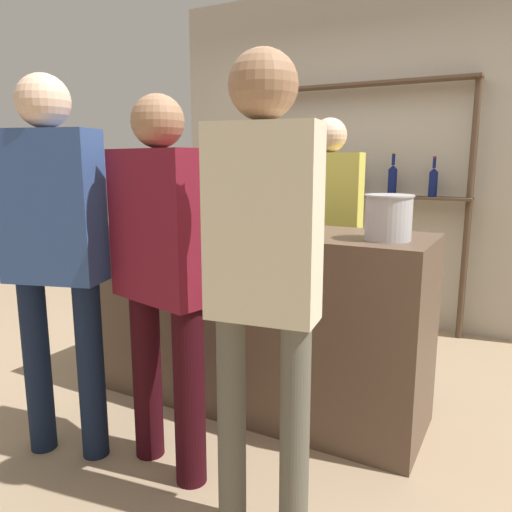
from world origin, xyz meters
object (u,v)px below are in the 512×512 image
at_px(counter_bottle_2, 243,207).
at_px(ice_bucket, 388,217).
at_px(counter_bottle_4, 177,206).
at_px(wine_glass, 198,203).
at_px(customer_left, 54,240).
at_px(counter_bottle_0, 271,205).
at_px(server_behind_counter, 327,224).
at_px(customer_right, 263,260).
at_px(counter_bottle_3, 294,207).
at_px(customer_center, 163,263).
at_px(counter_bottle_1, 220,200).

relative_size(counter_bottle_2, ice_bucket, 1.43).
distance_m(counter_bottle_4, wine_glass, 0.17).
height_order(wine_glass, customer_left, customer_left).
distance_m(counter_bottle_0, server_behind_counter, 0.64).
bearing_deg(customer_right, counter_bottle_2, 25.97).
xyz_separation_m(counter_bottle_3, customer_center, (-0.36, -0.55, -0.21)).
relative_size(customer_left, customer_right, 1.01).
bearing_deg(server_behind_counter, counter_bottle_4, -36.99).
height_order(counter_bottle_3, customer_center, customer_center).
xyz_separation_m(counter_bottle_0, counter_bottle_4, (-0.43, -0.28, -0.00)).
distance_m(counter_bottle_1, wine_glass, 0.13).
height_order(counter_bottle_3, customer_right, customer_right).
bearing_deg(wine_glass, customer_right, -44.88).
height_order(counter_bottle_1, server_behind_counter, server_behind_counter).
xyz_separation_m(counter_bottle_4, customer_right, (0.90, -0.71, -0.09)).
bearing_deg(customer_center, counter_bottle_2, 14.69).
distance_m(counter_bottle_2, server_behind_counter, 0.79).
xyz_separation_m(wine_glass, customer_center, (0.32, -0.72, -0.18)).
height_order(counter_bottle_3, server_behind_counter, server_behind_counter).
distance_m(counter_bottle_2, counter_bottle_3, 0.39).
relative_size(counter_bottle_1, customer_right, 0.21).
bearing_deg(server_behind_counter, customer_center, -13.17).
relative_size(counter_bottle_4, customer_right, 0.18).
relative_size(counter_bottle_0, customer_center, 0.20).
relative_size(counter_bottle_0, counter_bottle_4, 1.04).
xyz_separation_m(ice_bucket, customer_center, (-0.78, -0.67, -0.17)).
bearing_deg(counter_bottle_0, ice_bucket, -13.04).
bearing_deg(customer_left, counter_bottle_0, -48.76).
bearing_deg(wine_glass, customer_left, -102.29).
xyz_separation_m(counter_bottle_1, counter_bottle_2, (0.24, -0.15, -0.02)).
distance_m(counter_bottle_4, customer_center, 0.68).
height_order(counter_bottle_2, ice_bucket, counter_bottle_2).
relative_size(counter_bottle_2, customer_right, 0.19).
distance_m(counter_bottle_2, customer_right, 1.02).
bearing_deg(counter_bottle_0, counter_bottle_1, 179.85).
height_order(counter_bottle_0, counter_bottle_4, counter_bottle_0).
height_order(counter_bottle_1, customer_left, customer_left).
distance_m(counter_bottle_3, wine_glass, 0.70).
xyz_separation_m(counter_bottle_3, counter_bottle_4, (-0.70, 0.01, -0.03)).
relative_size(counter_bottle_3, ice_bucket, 1.63).
xyz_separation_m(counter_bottle_0, ice_bucket, (0.69, -0.16, -0.02)).
relative_size(wine_glass, customer_right, 0.10).
bearing_deg(counter_bottle_2, ice_bucket, -1.07).
xyz_separation_m(counter_bottle_4, customer_center, (0.34, -0.56, -0.18)).
height_order(server_behind_counter, customer_right, customer_right).
distance_m(counter_bottle_3, customer_right, 0.74).
relative_size(counter_bottle_1, customer_center, 0.22).
distance_m(counter_bottle_3, ice_bucket, 0.44).
distance_m(ice_bucket, customer_center, 1.04).
height_order(counter_bottle_0, server_behind_counter, server_behind_counter).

